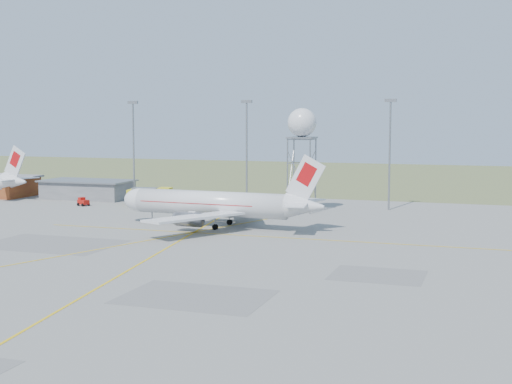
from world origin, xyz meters
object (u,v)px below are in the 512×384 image
(radar_tower, at_px, (302,154))
(baggage_tug, at_px, (83,203))
(fire_truck, at_px, (151,196))
(airliner_main, at_px, (215,204))

(radar_tower, distance_m, baggage_tug, 43.97)
(radar_tower, height_order, fire_truck, radar_tower)
(radar_tower, bearing_deg, airliner_main, -110.82)
(radar_tower, relative_size, baggage_tug, 7.67)
(radar_tower, bearing_deg, baggage_tug, -173.35)
(radar_tower, relative_size, fire_truck, 2.08)
(airliner_main, xyz_separation_m, radar_tower, (8.22, 21.62, 6.96))
(fire_truck, bearing_deg, radar_tower, -9.77)
(fire_truck, relative_size, baggage_tug, 3.69)
(fire_truck, bearing_deg, baggage_tug, -163.76)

